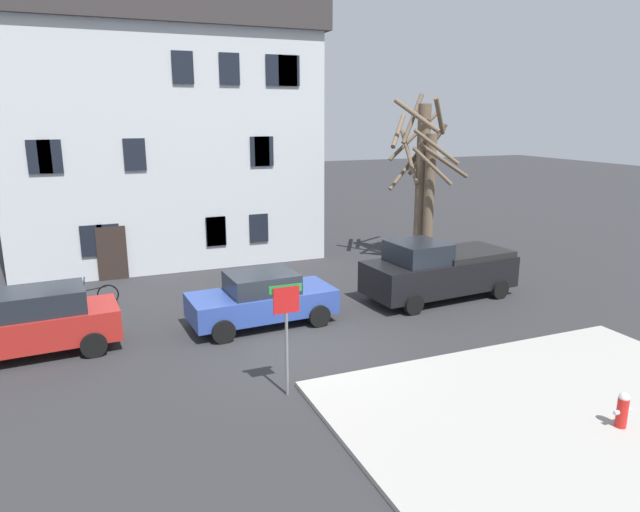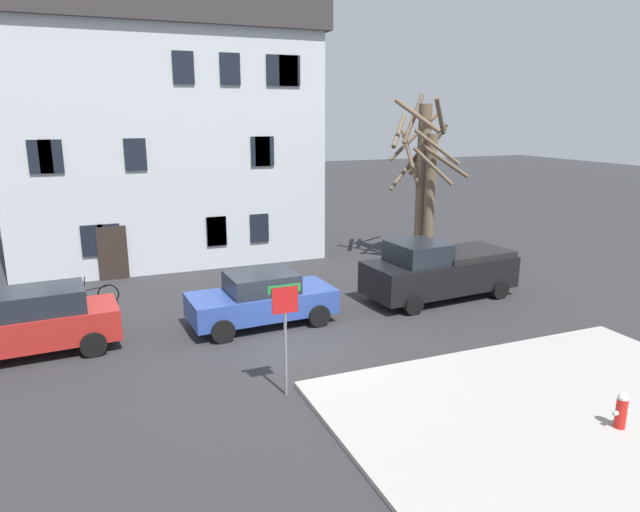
% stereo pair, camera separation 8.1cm
% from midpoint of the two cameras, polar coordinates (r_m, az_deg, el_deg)
% --- Properties ---
extents(ground_plane, '(120.00, 120.00, 0.00)m').
position_cam_midpoint_polar(ground_plane, '(15.91, -2.43, -9.21)').
color(ground_plane, '#2D2D30').
extents(sidewalk_slab, '(9.75, 6.56, 0.12)m').
position_cam_midpoint_polar(sidewalk_slab, '(13.75, 22.62, -13.99)').
color(sidewalk_slab, '#A8A59E').
rests_on(sidewalk_slab, ground_plane).
extents(building_main, '(13.15, 7.25, 11.43)m').
position_cam_midpoint_polar(building_main, '(26.49, -15.67, 12.46)').
color(building_main, silver).
rests_on(building_main, ground_plane).
extents(tree_bare_near, '(2.61, 3.04, 7.14)m').
position_cam_midpoint_polar(tree_bare_near, '(24.72, 9.97, 7.88)').
color(tree_bare_near, brown).
rests_on(tree_bare_near, ground_plane).
extents(tree_bare_mid, '(2.35, 2.79, 5.74)m').
position_cam_midpoint_polar(tree_bare_mid, '(24.39, 10.68, 6.05)').
color(tree_bare_mid, brown).
rests_on(tree_bare_mid, ground_plane).
extents(tree_bare_far, '(2.55, 2.66, 6.39)m').
position_cam_midpoint_polar(tree_bare_far, '(25.34, 10.26, 6.63)').
color(tree_bare_far, brown).
rests_on(tree_bare_far, ground_plane).
extents(car_red_wagon, '(4.83, 2.21, 1.79)m').
position_cam_midpoint_polar(car_red_wagon, '(17.01, -27.61, -5.95)').
color(car_red_wagon, '#AD231E').
rests_on(car_red_wagon, ground_plane).
extents(car_blue_sedan, '(4.48, 2.25, 1.64)m').
position_cam_midpoint_polar(car_blue_sedan, '(17.44, -5.97, -4.28)').
color(car_blue_sedan, '#2D4799').
rests_on(car_blue_sedan, ground_plane).
extents(pickup_truck_black, '(5.54, 2.63, 2.10)m').
position_cam_midpoint_polar(pickup_truck_black, '(20.20, 11.68, -1.37)').
color(pickup_truck_black, black).
rests_on(pickup_truck_black, ground_plane).
extents(fire_hydrant, '(0.42, 0.22, 0.75)m').
position_cam_midpoint_polar(fire_hydrant, '(13.29, 27.89, -13.41)').
color(fire_hydrant, red).
rests_on(fire_hydrant, sidewalk_slab).
extents(street_sign_pole, '(0.76, 0.07, 2.64)m').
position_cam_midpoint_polar(street_sign_pole, '(12.73, -3.57, -6.31)').
color(street_sign_pole, slate).
rests_on(street_sign_pole, ground_plane).
extents(bicycle_leaning, '(1.74, 0.26, 1.03)m').
position_cam_midpoint_polar(bicycle_leaning, '(20.63, -22.02, -3.68)').
color(bicycle_leaning, black).
rests_on(bicycle_leaning, ground_plane).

